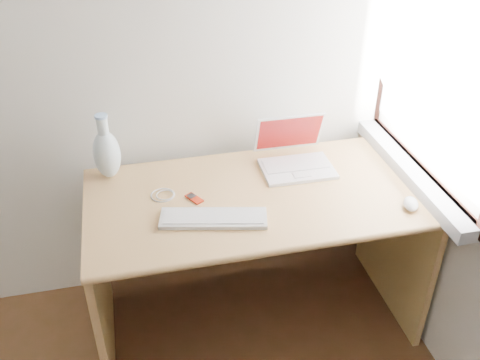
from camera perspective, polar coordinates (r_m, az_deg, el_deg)
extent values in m
cube|color=white|center=(2.30, 21.10, 12.31)|extent=(0.01, 0.90, 1.00)
cube|color=#959597|center=(2.50, 17.61, 0.94)|extent=(0.10, 0.96, 0.06)
cube|color=silver|center=(2.25, 19.59, 12.99)|extent=(0.02, 0.84, 0.92)
cube|color=tan|center=(2.29, 1.83, -1.76)|extent=(1.45, 0.72, 0.03)
cube|color=tan|center=(2.49, -14.65, -11.06)|extent=(0.03, 0.68, 0.73)
cube|color=tan|center=(2.75, 16.21, -6.33)|extent=(0.03, 0.68, 0.73)
cube|color=tan|center=(2.71, -0.10, -2.21)|extent=(1.39, 0.03, 0.49)
cube|color=white|center=(2.44, 6.13, 1.20)|extent=(0.32, 0.23, 0.02)
cube|color=white|center=(2.44, 6.15, 1.40)|extent=(0.29, 0.13, 0.00)
cube|color=white|center=(2.48, 5.48, 4.68)|extent=(0.32, 0.09, 0.20)
cube|color=maroon|center=(2.48, 5.48, 4.68)|extent=(0.30, 0.07, 0.18)
cube|color=silver|center=(2.12, -2.84, -4.11)|extent=(0.44, 0.22, 0.02)
cube|color=white|center=(2.12, -2.85, -3.88)|extent=(0.40, 0.18, 0.00)
ellipsoid|color=white|center=(2.29, 17.76, -2.43)|extent=(0.10, 0.12, 0.04)
cube|color=#A7210B|center=(2.25, -4.91, -1.97)|extent=(0.08, 0.09, 0.01)
cube|color=black|center=(2.25, -4.92, -1.88)|extent=(0.04, 0.04, 0.00)
torus|color=silver|center=(2.28, -8.24, -1.60)|extent=(0.14, 0.14, 0.01)
cube|color=silver|center=(2.13, -5.40, -4.36)|extent=(0.04, 0.08, 0.01)
ellipsoid|color=white|center=(2.40, -14.01, 2.66)|extent=(0.12, 0.12, 0.22)
cylinder|color=white|center=(2.34, -14.47, 5.60)|extent=(0.05, 0.05, 0.09)
cylinder|color=#97BFF2|center=(2.32, -14.62, 6.60)|extent=(0.05, 0.05, 0.01)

